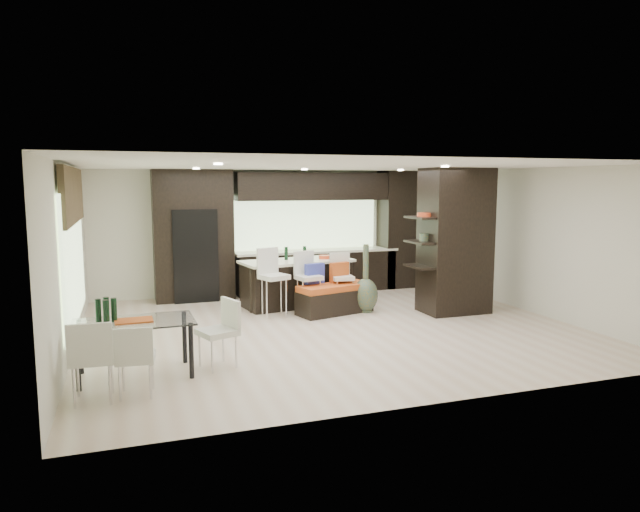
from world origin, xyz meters
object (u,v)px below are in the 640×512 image
object	(u,v)px
bench	(335,299)
floor_vase	(366,278)
stool_mid	(309,289)
chair_near	(136,363)
dining_table	(135,349)
chair_end	(217,337)
stool_left	(274,289)
kitchen_island	(297,283)
stool_right	(342,288)
chair_far	(93,363)

from	to	relation	value
bench	floor_vase	xyz separation A→B (m)	(0.59, -0.07, 0.37)
stool_mid	chair_near	bearing A→B (deg)	-145.94
dining_table	chair_end	xyz separation A→B (m)	(1.04, 0.00, 0.06)
stool_left	chair_end	size ratio (longest dim) A/B	1.22
stool_mid	kitchen_island	bearing A→B (deg)	77.50
stool_right	floor_vase	size ratio (longest dim) A/B	0.69
stool_right	chair_far	xyz separation A→B (m)	(-4.26, -3.35, -0.01)
stool_left	chair_near	xyz separation A→B (m)	(-2.46, -3.29, -0.12)
stool_mid	stool_right	distance (m)	0.67
stool_left	stool_right	world-z (taller)	stool_left
stool_left	floor_vase	size ratio (longest dim) A/B	0.78
stool_mid	stool_right	size ratio (longest dim) A/B	1.06
chair_near	chair_far	world-z (taller)	chair_far
stool_right	chair_near	xyz separation A→B (m)	(-3.80, -3.32, -0.05)
kitchen_island	chair_far	size ratio (longest dim) A/B	2.52
stool_mid	dining_table	distance (m)	4.08
stool_left	floor_vase	world-z (taller)	floor_vase
stool_left	floor_vase	bearing A→B (deg)	-26.77
stool_mid	chair_near	world-z (taller)	stool_mid
floor_vase	chair_near	world-z (taller)	floor_vase
kitchen_island	floor_vase	bearing A→B (deg)	-51.86
chair_near	chair_end	bearing A→B (deg)	40.38
bench	floor_vase	size ratio (longest dim) A/B	1.11
stool_mid	floor_vase	bearing A→B (deg)	-23.98
floor_vase	chair_near	bearing A→B (deg)	-143.56
chair_end	bench	bearing A→B (deg)	-65.65
stool_left	chair_near	size ratio (longest dim) A/B	1.30
floor_vase	chair_end	bearing A→B (deg)	-142.82
kitchen_island	stool_right	bearing A→B (deg)	-57.46
chair_near	dining_table	bearing A→B (deg)	96.28
chair_near	bench	bearing A→B (deg)	47.64
stool_mid	stool_right	xyz separation A→B (m)	(0.67, 0.01, -0.03)
bench	chair_end	size ratio (longest dim) A/B	1.73
stool_left	dining_table	distance (m)	3.58
bench	chair_far	distance (m)	5.16
floor_vase	chair_end	world-z (taller)	floor_vase
kitchen_island	stool_mid	distance (m)	0.78
floor_vase	chair_near	size ratio (longest dim) A/B	1.66
kitchen_island	chair_near	bearing A→B (deg)	-136.19
stool_left	kitchen_island	bearing A→B (deg)	29.58
dining_table	chair_near	bearing A→B (deg)	-91.41
stool_left	chair_far	size ratio (longest dim) A/B	1.16
stool_right	dining_table	bearing A→B (deg)	-140.86
chair_near	chair_far	xyz separation A→B (m)	(-0.46, -0.02, 0.05)
bench	stool_left	bearing A→B (deg)	158.68
stool_left	chair_far	world-z (taller)	stool_left
stool_left	chair_far	bearing A→B (deg)	-151.57
chair_near	chair_far	distance (m)	0.46
dining_table	chair_near	xyz separation A→B (m)	(0.00, -0.70, 0.04)
stool_left	stool_mid	bearing A→B (deg)	-18.85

